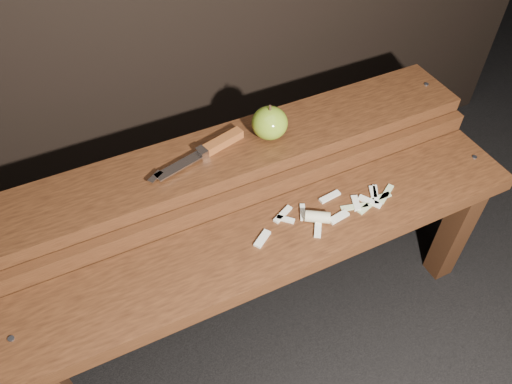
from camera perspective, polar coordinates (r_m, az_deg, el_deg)
name	(u,v)px	position (r m, az deg, el deg)	size (l,w,h in m)	color
ground	(265,311)	(1.47, 1.05, -13.49)	(60.00, 60.00, 0.00)	black
bench_front_tier	(279,256)	(1.15, 2.67, -7.30)	(1.20, 0.20, 0.42)	#331A0C
bench_rear_tier	(237,173)	(1.23, -2.15, 2.13)	(1.20, 0.21, 0.50)	#331A0C
apple	(270,123)	(1.18, 1.57, 7.89)	(0.09, 0.09, 0.09)	olive
knife	(212,148)	(1.16, -5.04, 5.09)	(0.25, 0.09, 0.02)	brown
apple_scraps	(331,212)	(1.14, 8.53, -2.22)	(0.38, 0.11, 0.03)	beige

